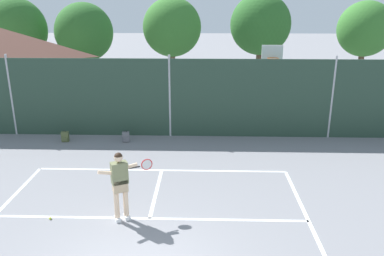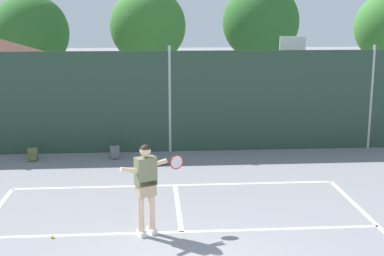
{
  "view_description": "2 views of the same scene",
  "coord_description": "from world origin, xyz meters",
  "px_view_note": "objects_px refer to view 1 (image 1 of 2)",
  "views": [
    {
      "loc": [
        1.38,
        -6.43,
        5.43
      ],
      "look_at": [
        0.98,
        6.43,
        1.19
      ],
      "focal_mm": 36.77,
      "sensor_mm": 36.0,
      "label": 1
    },
    {
      "loc": [
        -0.56,
        -7.79,
        4.37
      ],
      "look_at": [
        0.41,
        5.12,
        1.58
      ],
      "focal_mm": 50.64,
      "sensor_mm": 36.0,
      "label": 2
    }
  ],
  "objects_px": {
    "tennis_player": "(120,180)",
    "tennis_ball": "(50,218)",
    "basketball_hoop": "(271,74)",
    "backpack_grey": "(126,137)",
    "backpack_olive": "(65,137)"
  },
  "relations": [
    {
      "from": "tennis_player",
      "to": "tennis_ball",
      "type": "xyz_separation_m",
      "value": [
        -1.87,
        -0.07,
        -1.08
      ]
    },
    {
      "from": "basketball_hoop",
      "to": "tennis_player",
      "type": "height_order",
      "value": "basketball_hoop"
    },
    {
      "from": "basketball_hoop",
      "to": "backpack_grey",
      "type": "height_order",
      "value": "basketball_hoop"
    },
    {
      "from": "backpack_olive",
      "to": "backpack_grey",
      "type": "bearing_deg",
      "value": 1.39
    },
    {
      "from": "tennis_player",
      "to": "tennis_ball",
      "type": "height_order",
      "value": "tennis_player"
    },
    {
      "from": "backpack_grey",
      "to": "backpack_olive",
      "type": "bearing_deg",
      "value": -178.61
    },
    {
      "from": "backpack_olive",
      "to": "tennis_ball",
      "type": "bearing_deg",
      "value": -74.81
    },
    {
      "from": "tennis_player",
      "to": "backpack_olive",
      "type": "xyz_separation_m",
      "value": [
        -3.45,
        5.73,
        -0.92
      ]
    },
    {
      "from": "tennis_player",
      "to": "backpack_olive",
      "type": "distance_m",
      "value": 6.75
    },
    {
      "from": "tennis_ball",
      "to": "backpack_grey",
      "type": "relative_size",
      "value": 0.14
    },
    {
      "from": "tennis_ball",
      "to": "backpack_grey",
      "type": "xyz_separation_m",
      "value": [
        0.85,
        5.86,
        0.16
      ]
    },
    {
      "from": "backpack_olive",
      "to": "tennis_player",
      "type": "bearing_deg",
      "value": -58.99
    },
    {
      "from": "tennis_player",
      "to": "backpack_grey",
      "type": "bearing_deg",
      "value": 99.97
    },
    {
      "from": "tennis_ball",
      "to": "backpack_olive",
      "type": "distance_m",
      "value": 6.01
    },
    {
      "from": "tennis_ball",
      "to": "basketball_hoop",
      "type": "bearing_deg",
      "value": 50.58
    }
  ]
}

